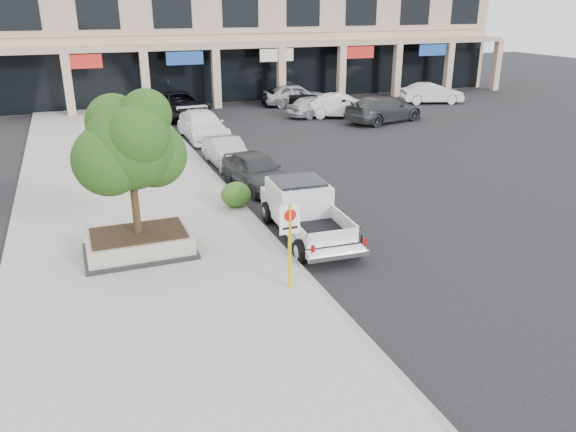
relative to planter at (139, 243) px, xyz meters
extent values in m
plane|color=black|center=(5.66, -2.66, -0.48)|extent=(120.00, 120.00, 0.00)
cube|color=gray|center=(0.16, 3.34, -0.40)|extent=(8.00, 52.00, 0.15)
cube|color=gray|center=(4.11, 3.34, -0.40)|extent=(0.20, 52.00, 0.15)
cube|color=tan|center=(13.66, 31.34, 4.02)|extent=(40.00, 10.00, 9.00)
cube|color=gray|center=(13.66, 25.24, 3.82)|extent=(40.00, 2.20, 0.35)
cube|color=tan|center=(33.66, 24.39, 1.62)|extent=(0.55, 0.55, 4.20)
cube|color=black|center=(13.66, 26.29, 1.52)|extent=(39.20, 0.08, 3.90)
cube|color=black|center=(0.00, 0.00, -0.27)|extent=(3.20, 2.20, 0.12)
cube|color=gray|center=(0.00, 0.00, 0.04)|extent=(3.00, 2.00, 0.50)
cube|color=black|center=(0.00, 0.00, 0.32)|extent=(2.70, 1.70, 0.06)
cylinder|color=black|center=(0.00, 0.00, 1.45)|extent=(0.22, 0.22, 2.20)
sphere|color=#163E10|center=(0.00, 0.00, 2.95)|extent=(2.50, 2.50, 2.50)
sphere|color=#163E10|center=(0.70, 0.30, 2.55)|extent=(1.90, 1.90, 1.90)
sphere|color=#163E10|center=(-0.30, 0.50, 3.55)|extent=(1.60, 1.60, 1.60)
cylinder|color=#DDAE0B|center=(3.41, -3.60, 0.82)|extent=(0.09, 0.09, 2.30)
cube|color=white|center=(3.41, -3.60, 1.57)|extent=(0.55, 0.03, 0.78)
cylinder|color=red|center=(3.41, -3.63, 1.69)|extent=(0.32, 0.02, 0.32)
ellipsoid|color=#1D4814|center=(3.84, 2.92, 0.14)|extent=(1.10, 0.99, 0.93)
imported|color=#2B2E30|center=(5.40, 5.28, 0.26)|extent=(2.23, 4.47, 1.46)
imported|color=#96989E|center=(5.13, 8.87, 0.18)|extent=(1.55, 4.06, 1.32)
imported|color=white|center=(5.38, 14.86, 0.28)|extent=(2.24, 5.28, 1.52)
imported|color=black|center=(5.41, 21.58, 0.36)|extent=(3.41, 6.30, 1.68)
imported|color=#AEB0B7|center=(13.95, 18.81, 0.23)|extent=(4.48, 2.95, 1.42)
imported|color=silver|center=(15.47, 17.77, 0.29)|extent=(4.93, 3.42, 1.54)
imported|color=#2E3234|center=(17.33, 15.46, 0.34)|extent=(6.03, 3.70, 1.63)
imported|color=black|center=(14.20, 23.15, 0.21)|extent=(5.44, 3.88, 1.38)
imported|color=#9B9DA2|center=(14.28, 23.09, 0.34)|extent=(4.99, 2.55, 1.63)
imported|color=silver|center=(24.42, 20.44, 0.28)|extent=(4.85, 2.78, 1.51)
camera|label=1|loc=(-1.39, -15.90, 6.68)|focal=35.00mm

